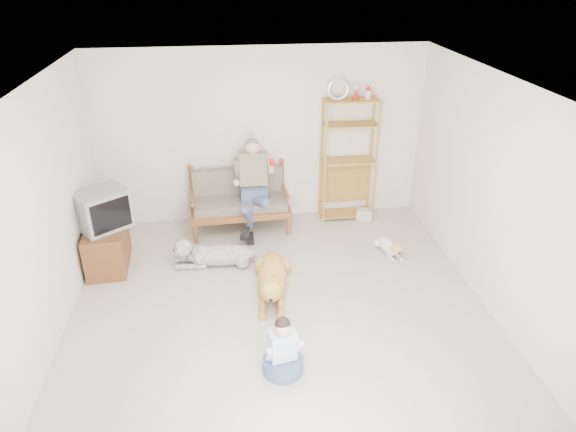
{
  "coord_description": "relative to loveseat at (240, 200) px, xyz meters",
  "views": [
    {
      "loc": [
        -0.53,
        -4.78,
        3.85
      ],
      "look_at": [
        0.2,
        1.0,
        0.86
      ],
      "focal_mm": 32.0,
      "sensor_mm": 36.0,
      "label": 1
    }
  ],
  "objects": [
    {
      "name": "wall_right",
      "position": [
        2.88,
        -2.37,
        0.86
      ],
      "size": [
        0.0,
        5.5,
        5.5
      ],
      "primitive_type": "plane",
      "rotation": [
        1.57,
        0.0,
        -1.57
      ],
      "color": "beige",
      "rests_on": "ground"
    },
    {
      "name": "wall_left",
      "position": [
        -2.12,
        -2.37,
        0.86
      ],
      "size": [
        0.0,
        5.5,
        5.5
      ],
      "primitive_type": "plane",
      "rotation": [
        1.57,
        0.0,
        1.57
      ],
      "color": "beige",
      "rests_on": "ground"
    },
    {
      "name": "crt_tv",
      "position": [
        -1.82,
        -0.88,
        0.37
      ],
      "size": [
        0.8,
        0.77,
        0.52
      ],
      "rotation": [
        0.0,
        0.0,
        -0.92
      ],
      "color": "gray",
      "rests_on": "tv_stand"
    },
    {
      "name": "ceiling",
      "position": [
        0.38,
        -2.37,
        2.21
      ],
      "size": [
        5.5,
        5.5,
        0.0
      ],
      "primitive_type": "plane",
      "rotation": [
        3.14,
        0.0,
        0.0
      ],
      "color": "white",
      "rests_on": "ground"
    },
    {
      "name": "book_stack",
      "position": [
        2.0,
        0.05,
        -0.41
      ],
      "size": [
        0.29,
        0.25,
        0.16
      ],
      "primitive_type": "cube",
      "rotation": [
        0.0,
        0.0,
        -0.33
      ],
      "color": "silver",
      "rests_on": "ground"
    },
    {
      "name": "terrier",
      "position": [
        2.09,
        -1.07,
        -0.37
      ],
      "size": [
        0.29,
        0.71,
        0.27
      ],
      "rotation": [
        0.0,
        0.0,
        0.19
      ],
      "color": "silver",
      "rests_on": "ground"
    },
    {
      "name": "wall_outlet",
      "position": [
        -0.87,
        0.36,
        -0.19
      ],
      "size": [
        0.12,
        0.02,
        0.08
      ],
      "primitive_type": "cube",
      "color": "silver",
      "rests_on": "ground"
    },
    {
      "name": "etagere",
      "position": [
        1.72,
        0.18,
        0.51
      ],
      "size": [
        0.86,
        0.38,
        2.25
      ],
      "color": "#B28738",
      "rests_on": "ground"
    },
    {
      "name": "child",
      "position": [
        0.3,
        -3.17,
        -0.24
      ],
      "size": [
        0.42,
        0.42,
        0.67
      ],
      "rotation": [
        0.0,
        0.0,
        0.23
      ],
      "color": "#485484",
      "rests_on": "ground"
    },
    {
      "name": "golden_retriever",
      "position": [
        0.32,
        -1.78,
        -0.3
      ],
      "size": [
        0.49,
        1.5,
        0.46
      ],
      "rotation": [
        0.0,
        0.0,
        -0.12
      ],
      "color": "#C58E44",
      "rests_on": "ground"
    },
    {
      "name": "shaggy_dog",
      "position": [
        -0.43,
        -1.04,
        -0.32
      ],
      "size": [
        1.37,
        0.35,
        0.4
      ],
      "rotation": [
        0.0,
        0.0,
        -1.61
      ],
      "color": "white",
      "rests_on": "ground"
    },
    {
      "name": "loveseat",
      "position": [
        0.0,
        0.0,
        0.0
      ],
      "size": [
        1.53,
        0.78,
        0.95
      ],
      "rotation": [
        0.0,
        0.0,
        0.05
      ],
      "color": "brown",
      "rests_on": "ground"
    },
    {
      "name": "wall_back",
      "position": [
        0.38,
        0.38,
        0.86
      ],
      "size": [
        5.0,
        0.0,
        5.0
      ],
      "primitive_type": "plane",
      "rotation": [
        1.57,
        0.0,
        0.0
      ],
      "color": "beige",
      "rests_on": "ground"
    },
    {
      "name": "floor",
      "position": [
        0.38,
        -2.37,
        -0.49
      ],
      "size": [
        5.5,
        5.5,
        0.0
      ],
      "primitive_type": "plane",
      "color": "beige",
      "rests_on": "ground"
    },
    {
      "name": "man",
      "position": [
        0.2,
        -0.19,
        0.18
      ],
      "size": [
        0.55,
        0.79,
        1.27
      ],
      "color": "#485484",
      "rests_on": "loveseat"
    },
    {
      "name": "tv_stand",
      "position": [
        -1.85,
        -0.88,
        -0.19
      ],
      "size": [
        0.56,
        0.93,
        0.6
      ],
      "rotation": [
        0.0,
        0.0,
        0.06
      ],
      "color": "brown",
      "rests_on": "ground"
    }
  ]
}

